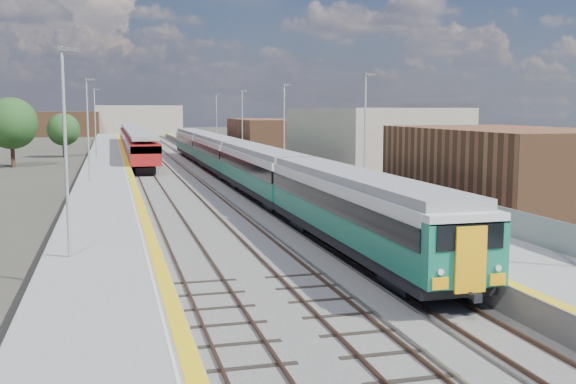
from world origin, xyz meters
name	(u,v)px	position (x,y,z in m)	size (l,w,h in m)	color
ground	(201,172)	(0.00, 50.00, 0.00)	(320.00, 320.00, 0.00)	#47443A
ballast_bed	(176,170)	(-2.25, 52.50, 0.03)	(10.50, 155.00, 0.06)	#565451
tracks	(180,168)	(-1.65, 54.18, 0.11)	(8.96, 160.00, 0.17)	#4C3323
platform_right	(247,164)	(5.28, 52.49, 0.54)	(4.70, 155.00, 8.52)	slate
platform_left	(107,167)	(-9.05, 52.49, 0.52)	(4.30, 155.00, 8.52)	slate
buildings	(64,88)	(-18.12, 138.60, 10.70)	(72.00, 185.50, 40.00)	brown
green_train	(236,159)	(1.50, 38.38, 2.12)	(2.73, 76.14, 3.01)	black
red_train	(135,140)	(-5.50, 74.81, 2.14)	(2.87, 58.10, 3.62)	black
tree_b	(11,123)	(-18.90, 60.63, 4.75)	(5.57, 5.57, 7.55)	#382619
tree_c	(63,130)	(-14.52, 75.36, 3.59)	(4.21, 4.21, 5.70)	#382619
tree_d	(356,134)	(19.49, 57.99, 3.35)	(3.94, 3.94, 5.34)	#382619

